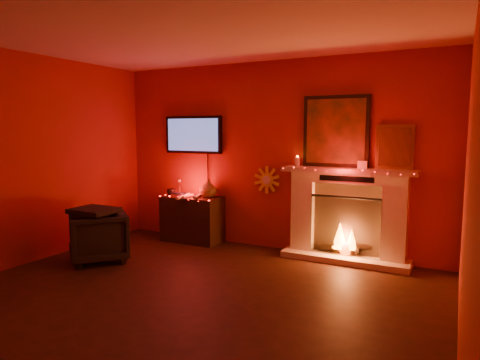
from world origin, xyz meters
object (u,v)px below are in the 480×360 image
at_px(tv, 193,135).
at_px(sunburst_clock, 267,180).
at_px(fireplace, 347,206).
at_px(armchair, 98,236).
at_px(console_table, 193,216).

relative_size(tv, sunburst_clock, 3.10).
bearing_deg(sunburst_clock, fireplace, -4.37).
distance_m(tv, armchair, 2.13).
height_order(fireplace, console_table, fireplace).
relative_size(tv, armchair, 1.72).
bearing_deg(console_table, armchair, -111.30).
xyz_separation_m(fireplace, tv, (-2.44, 0.06, 0.92)).
distance_m(sunburst_clock, armchair, 2.46).
height_order(fireplace, armchair, fireplace).
bearing_deg(sunburst_clock, armchair, -136.13).
height_order(sunburst_clock, console_table, sunburst_clock).
bearing_deg(fireplace, armchair, -151.88).
xyz_separation_m(sunburst_clock, armchair, (-1.70, -1.64, -0.67)).
distance_m(sunburst_clock, console_table, 1.32).
relative_size(console_table, armchair, 1.37).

